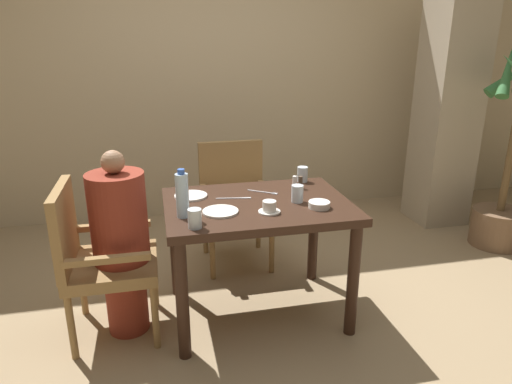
# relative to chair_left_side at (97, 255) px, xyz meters

# --- Properties ---
(ground_plane) EXTENTS (16.00, 16.00, 0.00)m
(ground_plane) POSITION_rel_chair_left_side_xyz_m (0.94, 0.00, -0.51)
(ground_plane) COLOR #9E8460
(wall_back) EXTENTS (8.00, 0.06, 2.80)m
(wall_back) POSITION_rel_chair_left_side_xyz_m (0.94, 1.91, 0.89)
(wall_back) COLOR tan
(wall_back) RESTS_ON ground_plane
(pillar_stone) EXTENTS (0.45, 0.45, 2.70)m
(pillar_stone) POSITION_rel_chair_left_side_xyz_m (3.00, 1.20, 0.84)
(pillar_stone) COLOR tan
(pillar_stone) RESTS_ON ground_plane
(dining_table) EXTENTS (1.10, 0.80, 0.76)m
(dining_table) POSITION_rel_chair_left_side_xyz_m (0.94, 0.00, 0.13)
(dining_table) COLOR #331E14
(dining_table) RESTS_ON ground_plane
(chair_left_side) EXTENTS (0.51, 0.51, 0.93)m
(chair_left_side) POSITION_rel_chair_left_side_xyz_m (0.00, 0.00, 0.00)
(chair_left_side) COLOR olive
(chair_left_side) RESTS_ON ground_plane
(diner_in_left_chair) EXTENTS (0.32, 0.32, 1.12)m
(diner_in_left_chair) POSITION_rel_chair_left_side_xyz_m (0.14, 0.00, 0.06)
(diner_in_left_chair) COLOR maroon
(diner_in_left_chair) RESTS_ON ground_plane
(chair_far_side) EXTENTS (0.51, 0.51, 0.93)m
(chair_far_side) POSITION_rel_chair_left_side_xyz_m (0.94, 0.79, 0.00)
(chair_far_side) COLOR olive
(chair_far_side) RESTS_ON ground_plane
(potted_palm) EXTENTS (0.57, 0.56, 1.67)m
(potted_palm) POSITION_rel_chair_left_side_xyz_m (3.17, 0.55, 0.01)
(potted_palm) COLOR brown
(potted_palm) RESTS_ON ground_plane
(plate_main_left) EXTENTS (0.20, 0.20, 0.01)m
(plate_main_left) POSITION_rel_chair_left_side_xyz_m (0.70, -0.12, 0.25)
(plate_main_left) COLOR white
(plate_main_left) RESTS_ON dining_table
(plate_main_right) EXTENTS (0.20, 0.20, 0.01)m
(plate_main_right) POSITION_rel_chair_left_side_xyz_m (0.56, 0.19, 0.25)
(plate_main_right) COLOR white
(plate_main_right) RESTS_ON dining_table
(teacup_with_saucer) EXTENTS (0.13, 0.13, 0.07)m
(teacup_with_saucer) POSITION_rel_chair_left_side_xyz_m (0.97, -0.18, 0.27)
(teacup_with_saucer) COLOR white
(teacup_with_saucer) RESTS_ON dining_table
(bowl_small) EXTENTS (0.12, 0.12, 0.04)m
(bowl_small) POSITION_rel_chair_left_side_xyz_m (1.27, -0.17, 0.26)
(bowl_small) COLOR white
(bowl_small) RESTS_ON dining_table
(water_bottle) EXTENTS (0.07, 0.07, 0.27)m
(water_bottle) POSITION_rel_chair_left_side_xyz_m (0.49, -0.14, 0.37)
(water_bottle) COLOR silver
(water_bottle) RESTS_ON dining_table
(glass_tall_near) EXTENTS (0.07, 0.07, 0.10)m
(glass_tall_near) POSITION_rel_chair_left_side_xyz_m (1.34, 0.33, 0.30)
(glass_tall_near) COLOR silver
(glass_tall_near) RESTS_ON dining_table
(glass_tall_mid) EXTENTS (0.07, 0.07, 0.10)m
(glass_tall_mid) POSITION_rel_chair_left_side_xyz_m (0.54, -0.31, 0.30)
(glass_tall_mid) COLOR silver
(glass_tall_mid) RESTS_ON dining_table
(glass_tall_far) EXTENTS (0.07, 0.07, 0.10)m
(glass_tall_far) POSITION_rel_chair_left_side_xyz_m (1.18, -0.05, 0.30)
(glass_tall_far) COLOR silver
(glass_tall_far) RESTS_ON dining_table
(salt_shaker) EXTENTS (0.03, 0.03, 0.09)m
(salt_shaker) POSITION_rel_chair_left_side_xyz_m (1.24, 0.20, 0.29)
(salt_shaker) COLOR white
(salt_shaker) RESTS_ON dining_table
(pepper_shaker) EXTENTS (0.03, 0.03, 0.08)m
(pepper_shaker) POSITION_rel_chair_left_side_xyz_m (1.28, 0.20, 0.29)
(pepper_shaker) COLOR #4C3D2D
(pepper_shaker) RESTS_ON dining_table
(fork_beside_plate) EXTENTS (0.17, 0.13, 0.00)m
(fork_beside_plate) POSITION_rel_chair_left_side_xyz_m (1.03, 0.16, 0.25)
(fork_beside_plate) COLOR silver
(fork_beside_plate) RESTS_ON dining_table
(knife_beside_plate) EXTENTS (0.21, 0.05, 0.00)m
(knife_beside_plate) POSITION_rel_chair_left_side_xyz_m (0.83, 0.09, 0.25)
(knife_beside_plate) COLOR silver
(knife_beside_plate) RESTS_ON dining_table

